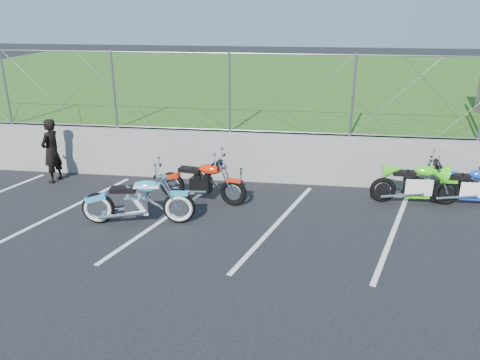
# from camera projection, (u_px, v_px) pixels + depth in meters

# --- Properties ---
(ground) EXTENTS (90.00, 90.00, 0.00)m
(ground) POSITION_uv_depth(u_px,v_px,m) (153.00, 238.00, 9.28)
(ground) COLOR black
(ground) RESTS_ON ground
(retaining_wall) EXTENTS (30.00, 0.22, 1.30)m
(retaining_wall) POSITION_uv_depth(u_px,v_px,m) (193.00, 154.00, 12.30)
(retaining_wall) COLOR slate
(retaining_wall) RESTS_ON ground
(grass_field) EXTENTS (30.00, 20.00, 1.30)m
(grass_field) POSITION_uv_depth(u_px,v_px,m) (243.00, 90.00, 21.57)
(grass_field) COLOR #275216
(grass_field) RESTS_ON ground
(chain_link_fence) EXTENTS (28.00, 0.03, 2.00)m
(chain_link_fence) POSITION_uv_depth(u_px,v_px,m) (190.00, 92.00, 11.72)
(chain_link_fence) COLOR gray
(chain_link_fence) RESTS_ON retaining_wall
(parking_lines) EXTENTS (18.29, 4.31, 0.01)m
(parking_lines) POSITION_uv_depth(u_px,v_px,m) (221.00, 220.00, 10.06)
(parking_lines) COLOR silver
(parking_lines) RESTS_ON ground
(cruiser_turquoise) EXTENTS (2.38, 0.75, 1.19)m
(cruiser_turquoise) POSITION_uv_depth(u_px,v_px,m) (140.00, 202.00, 9.77)
(cruiser_turquoise) COLOR black
(cruiser_turquoise) RESTS_ON ground
(naked_orange) EXTENTS (2.17, 0.73, 1.09)m
(naked_orange) POSITION_uv_depth(u_px,v_px,m) (203.00, 183.00, 10.86)
(naked_orange) COLOR black
(naked_orange) RESTS_ON ground
(sportbike_green) EXTENTS (2.03, 0.72, 1.05)m
(sportbike_green) POSITION_uv_depth(u_px,v_px,m) (416.00, 185.00, 10.76)
(sportbike_green) COLOR black
(sportbike_green) RESTS_ON ground
(sportbike_blue) EXTENTS (1.90, 0.68, 0.98)m
(sportbike_blue) POSITION_uv_depth(u_px,v_px,m) (470.00, 188.00, 10.69)
(sportbike_blue) COLOR black
(sportbike_blue) RESTS_ON ground
(person_standing) EXTENTS (0.50, 0.67, 1.66)m
(person_standing) POSITION_uv_depth(u_px,v_px,m) (51.00, 151.00, 11.99)
(person_standing) COLOR black
(person_standing) RESTS_ON ground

